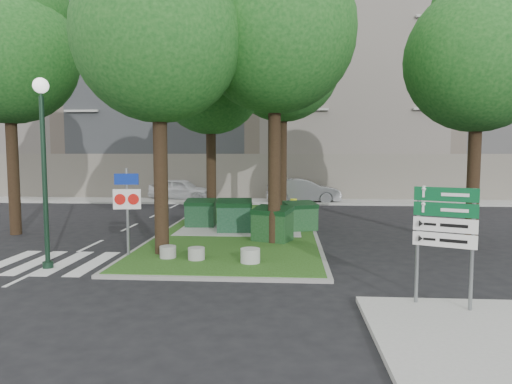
# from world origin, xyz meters

# --- Properties ---
(ground) EXTENTS (120.00, 120.00, 0.00)m
(ground) POSITION_xyz_m (0.00, 0.00, 0.00)
(ground) COLOR black
(ground) RESTS_ON ground
(median_island) EXTENTS (6.00, 16.00, 0.12)m
(median_island) POSITION_xyz_m (0.50, 8.00, 0.06)
(median_island) COLOR #234313
(median_island) RESTS_ON ground
(median_kerb) EXTENTS (6.30, 16.30, 0.10)m
(median_kerb) POSITION_xyz_m (0.50, 8.00, 0.05)
(median_kerb) COLOR gray
(median_kerb) RESTS_ON ground
(building_sidewalk) EXTENTS (42.00, 3.00, 0.12)m
(building_sidewalk) POSITION_xyz_m (0.00, 18.50, 0.06)
(building_sidewalk) COLOR #999993
(building_sidewalk) RESTS_ON ground
(zebra_crossing) EXTENTS (5.00, 3.00, 0.01)m
(zebra_crossing) POSITION_xyz_m (-3.75, 1.50, 0.01)
(zebra_crossing) COLOR silver
(zebra_crossing) RESTS_ON ground
(apartment_building) EXTENTS (41.00, 12.00, 16.00)m
(apartment_building) POSITION_xyz_m (0.00, 26.00, 8.00)
(apartment_building) COLOR #BDB58E
(apartment_building) RESTS_ON ground
(tree_median_near_left) EXTENTS (5.20, 5.20, 10.53)m
(tree_median_near_left) POSITION_xyz_m (-1.41, 2.56, 7.32)
(tree_median_near_left) COLOR black
(tree_median_near_left) RESTS_ON ground
(tree_median_near_right) EXTENTS (5.60, 5.60, 11.46)m
(tree_median_near_right) POSITION_xyz_m (2.09, 4.56, 7.99)
(tree_median_near_right) COLOR black
(tree_median_near_right) RESTS_ON ground
(tree_median_mid) EXTENTS (4.80, 4.80, 9.99)m
(tree_median_mid) POSITION_xyz_m (-0.91, 9.06, 6.98)
(tree_median_mid) COLOR black
(tree_median_mid) RESTS_ON ground
(tree_median_far) EXTENTS (5.80, 5.80, 11.93)m
(tree_median_far) POSITION_xyz_m (2.29, 12.06, 8.32)
(tree_median_far) COLOR black
(tree_median_far) RESTS_ON ground
(tree_street_left) EXTENTS (5.40, 5.40, 11.00)m
(tree_street_left) POSITION_xyz_m (-8.41, 6.06, 7.65)
(tree_street_left) COLOR black
(tree_street_left) RESTS_ON ground
(tree_street_right) EXTENTS (5.00, 5.00, 10.06)m
(tree_street_right) POSITION_xyz_m (9.09, 5.06, 6.98)
(tree_street_right) COLOR black
(tree_street_right) RESTS_ON ground
(dumpster_a) EXTENTS (1.30, 0.92, 1.20)m
(dumpster_a) POSITION_xyz_m (-1.27, 7.79, 0.69)
(dumpster_a) COLOR #0E3419
(dumpster_a) RESTS_ON median_island
(dumpster_b) EXTENTS (1.51, 1.13, 1.32)m
(dumpster_b) POSITION_xyz_m (0.33, 6.63, 0.75)
(dumpster_b) COLOR #103820
(dumpster_b) RESTS_ON median_island
(dumpster_c) EXTENTS (1.61, 1.39, 1.26)m
(dumpster_c) POSITION_xyz_m (1.93, 4.81, 0.72)
(dumpster_c) COLOR #103613
(dumpster_c) RESTS_ON median_island
(dumpster_d) EXTENTS (1.52, 1.31, 1.19)m
(dumpster_d) POSITION_xyz_m (3.00, 7.16, 0.69)
(dumpster_d) COLOR #133E19
(dumpster_d) RESTS_ON median_island
(bollard_left) EXTENTS (0.50, 0.50, 0.35)m
(bollard_left) POSITION_xyz_m (-1.16, 1.91, 0.30)
(bollard_left) COLOR gray
(bollard_left) RESTS_ON median_island
(bollard_right) EXTENTS (0.57, 0.57, 0.41)m
(bollard_right) POSITION_xyz_m (1.40, 1.47, 0.32)
(bollard_right) COLOR #A7A8A3
(bollard_right) RESTS_ON median_island
(bollard_mid) EXTENTS (0.50, 0.50, 0.36)m
(bollard_mid) POSITION_xyz_m (-0.24, 1.73, 0.30)
(bollard_mid) COLOR gray
(bollard_mid) RESTS_ON median_island
(litter_bin) EXTENTS (0.37, 0.37, 0.65)m
(litter_bin) POSITION_xyz_m (2.81, 13.41, 0.44)
(litter_bin) COLOR #C6D218
(litter_bin) RESTS_ON median_island
(street_lamp) EXTENTS (0.43, 0.43, 5.38)m
(street_lamp) POSITION_xyz_m (-4.38, 0.87, 3.38)
(street_lamp) COLOR black
(street_lamp) RESTS_ON ground
(traffic_sign_pole) EXTENTS (0.85, 0.15, 2.83)m
(traffic_sign_pole) POSITION_xyz_m (-2.50, 2.23, 1.82)
(traffic_sign_pole) COLOR slate
(traffic_sign_pole) RESTS_ON ground
(directional_sign) EXTENTS (1.15, 0.54, 2.49)m
(directional_sign) POSITION_xyz_m (5.71, -2.00, 1.77)
(directional_sign) COLOR slate
(directional_sign) RESTS_ON sidewalk_corner
(car_white) EXTENTS (4.63, 2.35, 1.51)m
(car_white) POSITION_xyz_m (-4.89, 19.50, 0.75)
(car_white) COLOR white
(car_white) RESTS_ON ground
(car_silver) EXTENTS (4.89, 1.96, 1.58)m
(car_silver) POSITION_xyz_m (3.50, 18.30, 0.79)
(car_silver) COLOR #919498
(car_silver) RESTS_ON ground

